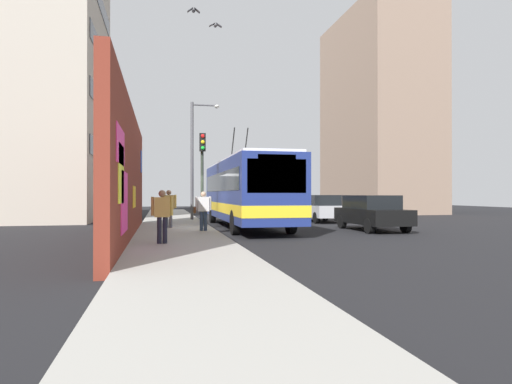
# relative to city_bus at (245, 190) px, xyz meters

# --- Properties ---
(ground_plane) EXTENTS (80.00, 80.00, 0.00)m
(ground_plane) POSITION_rel_city_bus_xyz_m (-1.47, 1.80, -1.83)
(ground_plane) COLOR black
(sidewalk_slab) EXTENTS (48.00, 3.20, 0.15)m
(sidewalk_slab) POSITION_rel_city_bus_xyz_m (-1.47, 3.40, -1.75)
(sidewalk_slab) COLOR #9E9B93
(sidewalk_slab) RESTS_ON ground_plane
(graffiti_wall) EXTENTS (15.15, 0.32, 4.61)m
(graffiti_wall) POSITION_rel_city_bus_xyz_m (-4.92, 5.15, 0.48)
(graffiti_wall) COLOR maroon
(graffiti_wall) RESTS_ON ground_plane
(building_far_left) EXTENTS (10.95, 6.31, 21.60)m
(building_far_left) POSITION_rel_city_bus_xyz_m (8.98, 11.00, 8.97)
(building_far_left) COLOR #B2A899
(building_far_left) RESTS_ON ground_plane
(building_far_right) EXTENTS (12.30, 6.41, 17.82)m
(building_far_right) POSITION_rel_city_bus_xyz_m (15.61, -15.20, 7.09)
(building_far_right) COLOR gray
(building_far_right) RESTS_ON ground_plane
(city_bus) EXTENTS (12.00, 2.60, 5.06)m
(city_bus) POSITION_rel_city_bus_xyz_m (0.00, 0.00, 0.00)
(city_bus) COLOR navy
(city_bus) RESTS_ON ground_plane
(parked_car_black) EXTENTS (4.27, 1.87, 1.58)m
(parked_car_black) POSITION_rel_city_bus_xyz_m (-2.94, -5.20, -0.99)
(parked_car_black) COLOR black
(parked_car_black) RESTS_ON ground_plane
(parked_car_silver) EXTENTS (4.24, 1.81, 1.58)m
(parked_car_silver) POSITION_rel_city_bus_xyz_m (3.44, -5.20, -0.99)
(parked_car_silver) COLOR #B7B7BC
(parked_car_silver) RESTS_ON ground_plane
(pedestrian_at_curb) EXTENTS (0.22, 0.72, 1.58)m
(pedestrian_at_curb) POSITION_rel_city_bus_xyz_m (-3.28, 2.37, -0.76)
(pedestrian_at_curb) COLOR #2D3F59
(pedestrian_at_curb) RESTS_ON sidewalk_slab
(pedestrian_midblock) EXTENTS (0.22, 0.67, 1.66)m
(pedestrian_midblock) POSITION_rel_city_bus_xyz_m (-1.33, 3.70, -0.70)
(pedestrian_midblock) COLOR #595960
(pedestrian_midblock) RESTS_ON sidewalk_slab
(pedestrian_near_wall) EXTENTS (0.22, 0.65, 1.60)m
(pedestrian_near_wall) POSITION_rel_city_bus_xyz_m (-7.64, 4.02, -0.74)
(pedestrian_near_wall) COLOR #1E1E2D
(pedestrian_near_wall) RESTS_ON sidewalk_slab
(traffic_light) EXTENTS (0.49, 0.28, 4.34)m
(traffic_light) POSITION_rel_city_bus_xyz_m (-0.52, 2.15, 1.24)
(traffic_light) COLOR #2D382D
(traffic_light) RESTS_ON sidewalk_slab
(street_lamp) EXTENTS (0.44, 1.69, 6.88)m
(street_lamp) POSITION_rel_city_bus_xyz_m (4.86, 2.07, 2.25)
(street_lamp) COLOR #4C4C51
(street_lamp) RESTS_ON sidewalk_slab
(flying_pigeons) EXTENTS (0.57, 1.41, 0.82)m
(flying_pigeons) POSITION_rel_city_bus_xyz_m (-2.91, 2.28, 7.10)
(flying_pigeons) COLOR slate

